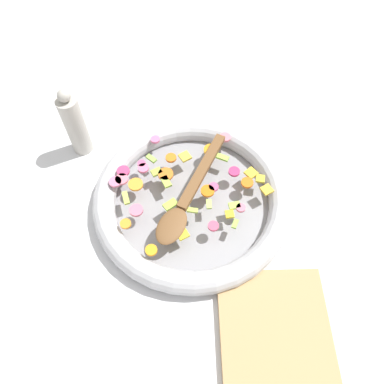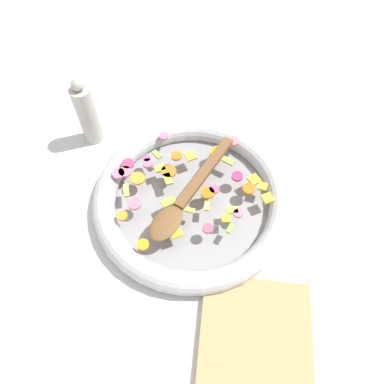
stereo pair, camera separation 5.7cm
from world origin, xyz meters
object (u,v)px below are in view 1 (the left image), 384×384
object	(u,v)px
pepper_mill	(75,125)
cutting_board	(278,351)
skillet	(192,199)
wooden_spoon	(187,198)

from	to	relation	value
pepper_mill	cutting_board	xyz separation A→B (m)	(-0.49, -0.42, -0.08)
skillet	pepper_mill	distance (m)	0.33
skillet	cutting_board	size ratio (longest dim) A/B	1.46
skillet	wooden_spoon	world-z (taller)	wooden_spoon
pepper_mill	skillet	bearing A→B (deg)	-122.02
pepper_mill	cutting_board	world-z (taller)	pepper_mill
skillet	pepper_mill	world-z (taller)	pepper_mill
skillet	wooden_spoon	xyz separation A→B (m)	(-0.02, 0.01, 0.04)
wooden_spoon	cutting_board	world-z (taller)	wooden_spoon
skillet	cutting_board	bearing A→B (deg)	-155.08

